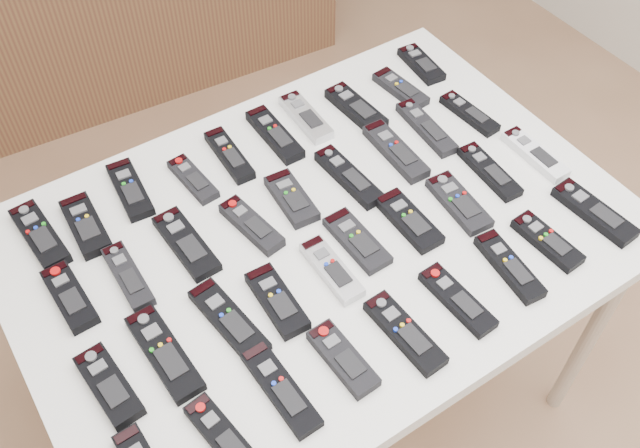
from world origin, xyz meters
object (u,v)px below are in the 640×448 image
remote_7 (356,108)px  remote_17 (426,128)px  remote_0 (40,235)px  remote_31 (281,389)px  remote_12 (186,243)px  remote_22 (277,301)px  remote_3 (193,179)px  remote_21 (229,320)px  remote_19 (109,386)px  remote_14 (292,198)px  remote_16 (396,151)px  remote_37 (594,212)px  remote_24 (357,241)px  remote_28 (535,154)px  remote_25 (409,220)px  remote_13 (252,225)px  remote_8 (401,89)px  remote_34 (457,300)px  remote_4 (229,155)px  remote_20 (164,353)px  remote_10 (70,297)px  remote_33 (405,333)px  remote_5 (275,135)px  remote_18 (469,113)px  remote_32 (343,359)px  table (320,247)px  remote_2 (130,189)px  remote_23 (332,269)px  remote_36 (547,241)px  remote_26 (459,203)px  remote_27 (489,171)px  remote_15 (349,177)px  remote_30 (225,439)px  remote_11 (128,276)px  remote_6 (306,117)px  remote_1 (86,225)px  remote_9 (421,64)px  remote_35 (509,266)px

remote_7 → remote_17: (0.10, -0.15, -0.00)m
remote_0 → remote_17: (0.86, -0.18, -0.00)m
remote_31 → remote_0: bearing=110.8°
remote_12 → remote_22: (0.08, -0.22, 0.00)m
remote_0 → remote_3: remote_0 is taller
remote_21 → remote_22: size_ratio=1.20×
remote_17 → remote_19: bearing=-162.4°
remote_14 → remote_16: size_ratio=0.78×
remote_37 → remote_24: bearing=151.0°
remote_28 → remote_25: bearing=-179.9°
remote_7 → remote_13: bearing=-158.9°
remote_25 → remote_8: bearing=55.2°
remote_24 → remote_25: (0.12, -0.02, 0.00)m
remote_19 → remote_34: 0.65m
remote_4 → remote_24: (0.10, -0.36, -0.00)m
remote_17 → remote_20: (-0.77, -0.21, 0.00)m
remote_10 → remote_16: size_ratio=0.83×
remote_33 → remote_5: bearing=80.1°
remote_7 → remote_18: size_ratio=1.09×
remote_24 → remote_31: same height
remote_8 → remote_13: remote_13 is taller
remote_16 → remote_19: size_ratio=1.19×
remote_13 → remote_32: size_ratio=1.05×
remote_33 → remote_34: size_ratio=1.06×
table → remote_14: bearing=94.3°
remote_2 → remote_7: (0.56, -0.05, 0.00)m
remote_14 → remote_33: 0.40m
remote_25 → remote_23: bearing=-175.3°
remote_7 → remote_28: size_ratio=1.01×
remote_13 → remote_16: bearing=-7.3°
remote_12 → remote_36: size_ratio=1.21×
remote_5 → remote_26: 0.45m
remote_2 → remote_31: size_ratio=0.90×
remote_18 → remote_27: (-0.09, -0.17, 0.00)m
remote_7 → remote_17: size_ratio=0.92×
remote_25 → remote_13: bearing=149.4°
remote_5 → remote_36: (0.30, -0.57, -0.00)m
remote_16 → remote_21: remote_16 is taller
remote_20 → remote_26: bearing=-3.5°
remote_15 → remote_30: size_ratio=1.09×
remote_18 → remote_11: bearing=175.3°
remote_6 → remote_33: (-0.17, -0.60, 0.00)m
remote_10 → remote_18: bearing=-3.1°
remote_7 → remote_8: 0.13m
remote_1 → remote_9: (0.92, 0.04, -0.00)m
remote_2 → remote_33: remote_33 is taller
remote_20 → remote_31: bearing=-53.9°
remote_14 → table: bearing=-81.2°
remote_4 → remote_6: 0.21m
remote_14 → remote_35: same height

